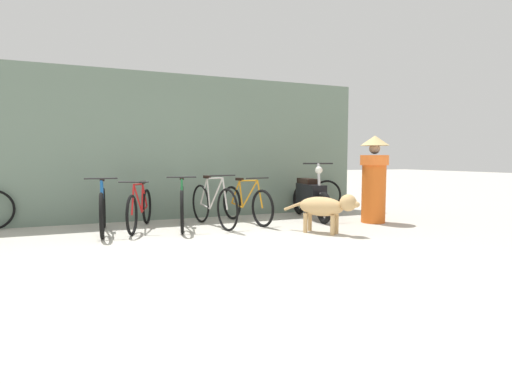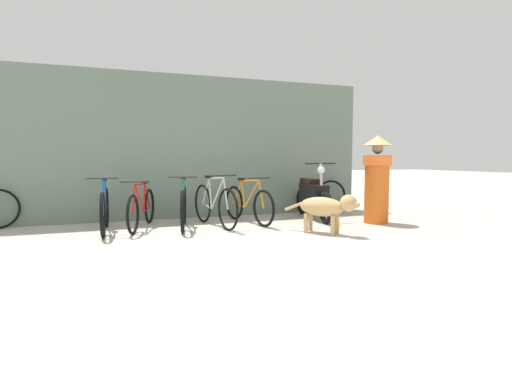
{
  "view_description": "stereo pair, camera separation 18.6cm",
  "coord_description": "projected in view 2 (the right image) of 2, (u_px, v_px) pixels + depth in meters",
  "views": [
    {
      "loc": [
        -1.3,
        -4.4,
        1.16
      ],
      "look_at": [
        0.97,
        1.23,
        0.65
      ],
      "focal_mm": 28.0,
      "sensor_mm": 36.0,
      "label": 1
    },
    {
      "loc": [
        -1.13,
        -4.47,
        1.16
      ],
      "look_at": [
        0.97,
        1.23,
        0.65
      ],
      "focal_mm": 28.0,
      "sensor_mm": 36.0,
      "label": 2
    }
  ],
  "objects": [
    {
      "name": "spare_tire_left",
      "position": [
        331.0,
        196.0,
        8.69
      ],
      "size": [
        0.69,
        0.13,
        0.69
      ],
      "rotation": [
        0.0,
        0.0,
        -0.12
      ],
      "color": "black",
      "rests_on": "ground"
    },
    {
      "name": "bicycle_3",
      "position": [
        214.0,
        205.0,
        6.82
      ],
      "size": [
        0.47,
        1.69,
        0.9
      ],
      "rotation": [
        0.0,
        0.0,
        -1.39
      ],
      "color": "black",
      "rests_on": "ground"
    },
    {
      "name": "ground_plane",
      "position": [
        215.0,
        258.0,
        4.66
      ],
      "size": [
        60.0,
        60.0,
        0.0
      ],
      "primitive_type": "plane",
      "color": "#B7B2A5"
    },
    {
      "name": "bicycle_2",
      "position": [
        184.0,
        207.0,
        6.66
      ],
      "size": [
        0.49,
        1.63,
        0.88
      ],
      "rotation": [
        0.0,
        0.0,
        -1.77
      ],
      "color": "black",
      "rests_on": "ground"
    },
    {
      "name": "bicycle_0",
      "position": [
        105.0,
        210.0,
        6.27
      ],
      "size": [
        0.46,
        1.68,
        0.88
      ],
      "rotation": [
        0.0,
        0.0,
        -1.61
      ],
      "color": "black",
      "rests_on": "ground"
    },
    {
      "name": "bicycle_1",
      "position": [
        142.0,
        208.0,
        6.62
      ],
      "size": [
        0.63,
        1.63,
        0.81
      ],
      "rotation": [
        0.0,
        0.0,
        -1.89
      ],
      "color": "black",
      "rests_on": "ground"
    },
    {
      "name": "shop_wall_back",
      "position": [
        171.0,
        147.0,
        7.67
      ],
      "size": [
        8.03,
        0.2,
        2.76
      ],
      "color": "slate",
      "rests_on": "ground"
    },
    {
      "name": "motorcycle",
      "position": [
        313.0,
        196.0,
        7.67
      ],
      "size": [
        0.58,
        1.85,
        1.08
      ],
      "rotation": [
        0.0,
        0.0,
        -1.71
      ],
      "color": "black",
      "rests_on": "ground"
    },
    {
      "name": "bicycle_4",
      "position": [
        248.0,
        204.0,
        7.17
      ],
      "size": [
        0.5,
        1.63,
        0.84
      ],
      "rotation": [
        0.0,
        0.0,
        -1.36
      ],
      "color": "black",
      "rests_on": "ground"
    },
    {
      "name": "person_in_robes",
      "position": [
        377.0,
        177.0,
        7.14
      ],
      "size": [
        0.62,
        0.62,
        1.57
      ],
      "rotation": [
        0.0,
        0.0,
        3.38
      ],
      "color": "orange",
      "rests_on": "ground"
    },
    {
      "name": "stray_dog",
      "position": [
        327.0,
        207.0,
        6.11
      ],
      "size": [
        0.83,
        1.07,
        0.63
      ],
      "rotation": [
        0.0,
        0.0,
        5.33
      ],
      "color": "tan",
      "rests_on": "ground"
    }
  ]
}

